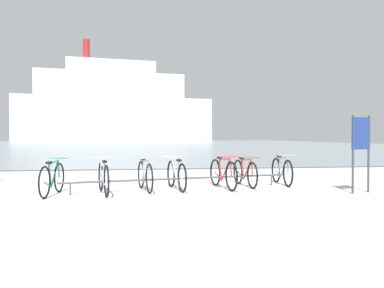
{
  "coord_description": "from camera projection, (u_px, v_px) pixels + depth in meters",
  "views": [
    {
      "loc": [
        -1.77,
        -5.5,
        1.33
      ],
      "look_at": [
        -0.3,
        5.38,
        1.11
      ],
      "focal_mm": 36.0,
      "sensor_mm": 36.0,
      "label": 1
    }
  ],
  "objects": [
    {
      "name": "bicycle_0",
      "position": [
        52.0,
        179.0,
        8.67
      ],
      "size": [
        0.46,
        1.67,
        0.83
      ],
      "color": "black",
      "rests_on": "ground"
    },
    {
      "name": "bicycle_5",
      "position": [
        245.0,
        173.0,
        10.22
      ],
      "size": [
        0.46,
        1.73,
        0.8
      ],
      "color": "black",
      "rests_on": "ground"
    },
    {
      "name": "ground",
      "position": [
        152.0,
        145.0,
        59.12
      ],
      "size": [
        80.0,
        132.0,
        0.08
      ],
      "color": "silver"
    },
    {
      "name": "ferry_ship",
      "position": [
        115.0,
        108.0,
        87.72
      ],
      "size": [
        44.19,
        14.78,
        22.9
      ],
      "color": "white",
      "rests_on": "ground"
    },
    {
      "name": "bicycle_1",
      "position": [
        103.0,
        178.0,
        8.84
      ],
      "size": [
        0.52,
        1.68,
        0.84
      ],
      "color": "black",
      "rests_on": "ground"
    },
    {
      "name": "bike_rack",
      "position": [
        180.0,
        179.0,
        9.54
      ],
      "size": [
        5.67,
        1.24,
        0.31
      ],
      "color": "#4C5156",
      "rests_on": "ground"
    },
    {
      "name": "bicycle_3",
      "position": [
        176.0,
        175.0,
        9.57
      ],
      "size": [
        0.48,
        1.71,
        0.82
      ],
      "color": "black",
      "rests_on": "ground"
    },
    {
      "name": "info_sign",
      "position": [
        361.0,
        141.0,
        8.99
      ],
      "size": [
        0.54,
        0.19,
        1.82
      ],
      "color": "#33383D",
      "rests_on": "ground"
    },
    {
      "name": "bicycle_6",
      "position": [
        282.0,
        171.0,
        10.56
      ],
      "size": [
        0.46,
        1.69,
        0.84
      ],
      "color": "black",
      "rests_on": "ground"
    },
    {
      "name": "bicycle_2",
      "position": [
        145.0,
        176.0,
        9.37
      ],
      "size": [
        0.49,
        1.66,
        0.83
      ],
      "color": "black",
      "rests_on": "ground"
    },
    {
      "name": "bicycle_4",
      "position": [
        223.0,
        174.0,
        9.78
      ],
      "size": [
        0.49,
        1.8,
        0.84
      ],
      "color": "black",
      "rests_on": "ground"
    }
  ]
}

